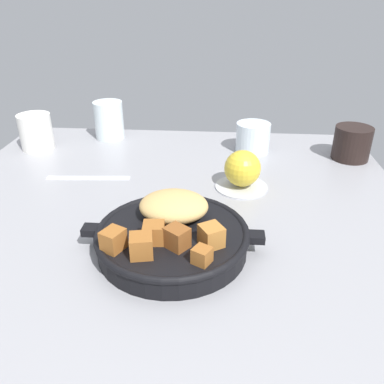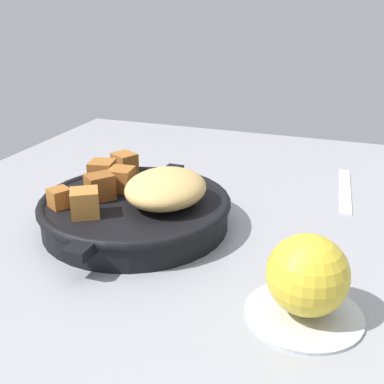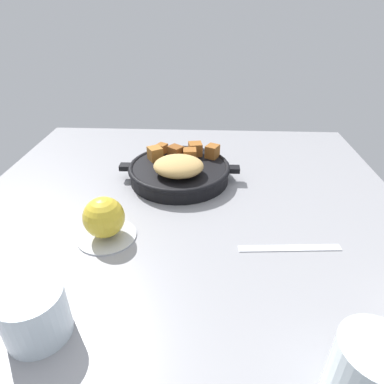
{
  "view_description": "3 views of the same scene",
  "coord_description": "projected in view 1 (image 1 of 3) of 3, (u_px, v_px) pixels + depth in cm",
  "views": [
    {
      "loc": [
        9.25,
        -61.99,
        37.08
      ],
      "look_at": [
        4.75,
        -3.76,
        6.36
      ],
      "focal_mm": 37.17,
      "sensor_mm": 36.0,
      "label": 1
    },
    {
      "loc": [
        50.93,
        13.8,
        26.92
      ],
      "look_at": [
        2.96,
        -3.56,
        5.9
      ],
      "focal_mm": 44.66,
      "sensor_mm": 36.0,
      "label": 2
    },
    {
      "loc": [
        -4.08,
        58.24,
        37.95
      ],
      "look_at": [
        -1.3,
        1.33,
        4.07
      ],
      "focal_mm": 31.1,
      "sensor_mm": 36.0,
      "label": 3
    }
  ],
  "objects": [
    {
      "name": "red_apple",
      "position": [
        242.0,
        168.0,
        0.79
      ],
      "size": [
        7.35,
        7.35,
        7.35
      ],
      "primitive_type": "sphere",
      "color": "gold",
      "rests_on": "saucer_plate"
    },
    {
      "name": "saucer_plate",
      "position": [
        241.0,
        186.0,
        0.81
      ],
      "size": [
        10.73,
        10.73,
        0.6
      ],
      "primitive_type": "cylinder",
      "color": "#B7BABF",
      "rests_on": "ground_plane"
    },
    {
      "name": "butter_knife",
      "position": [
        88.0,
        178.0,
        0.85
      ],
      "size": [
        17.91,
        2.87,
        0.36
      ],
      "primitive_type": "cube",
      "rotation": [
        0.0,
        0.0,
        0.07
      ],
      "color": "silver",
      "rests_on": "ground_plane"
    },
    {
      "name": "cast_iron_skillet",
      "position": [
        172.0,
        234.0,
        0.61
      ],
      "size": [
        28.17,
        23.85,
        7.56
      ],
      "color": "black",
      "rests_on": "ground_plane"
    },
    {
      "name": "ceramic_mug_white",
      "position": [
        36.0,
        132.0,
        0.99
      ],
      "size": [
        7.95,
        7.95,
        8.84
      ],
      "primitive_type": "cylinder",
      "color": "silver",
      "rests_on": "ground_plane"
    },
    {
      "name": "water_glass_short",
      "position": [
        253.0,
        138.0,
        0.97
      ],
      "size": [
        8.3,
        8.3,
        7.18
      ],
      "primitive_type": "cylinder",
      "color": "silver",
      "rests_on": "ground_plane"
    },
    {
      "name": "coffee_mug_dark",
      "position": [
        352.0,
        143.0,
        0.93
      ],
      "size": [
        8.56,
        8.56,
        7.81
      ],
      "primitive_type": "cylinder",
      "color": "black",
      "rests_on": "ground_plane"
    },
    {
      "name": "ground_plane",
      "position": [
        168.0,
        218.0,
        0.73
      ],
      "size": [
        91.88,
        90.43,
        2.4
      ],
      "primitive_type": "cube",
      "color": "gray"
    },
    {
      "name": "water_glass_tall",
      "position": [
        109.0,
        120.0,
        1.06
      ],
      "size": [
        7.68,
        7.68,
        9.79
      ],
      "primitive_type": "cylinder",
      "color": "silver",
      "rests_on": "ground_plane"
    }
  ]
}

